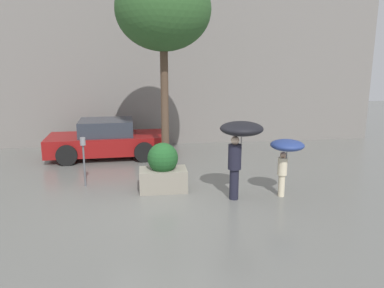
{
  "coord_description": "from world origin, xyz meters",
  "views": [
    {
      "loc": [
        -0.29,
        -8.17,
        3.28
      ],
      "look_at": [
        0.96,
        1.6,
        1.05
      ],
      "focal_mm": 35.0,
      "sensor_mm": 36.0,
      "label": 1
    }
  ],
  "objects": [
    {
      "name": "person_adult",
      "position": [
        1.89,
        0.1,
        1.51
      ],
      "size": [
        1.0,
        1.0,
        1.89
      ],
      "rotation": [
        0.0,
        0.0,
        -0.26
      ],
      "color": "#1E1E2D",
      "rests_on": "ground"
    },
    {
      "name": "planter_box",
      "position": [
        0.14,
        0.96,
        0.56
      ],
      "size": [
        1.2,
        0.78,
        1.24
      ],
      "color": "gray",
      "rests_on": "ground"
    },
    {
      "name": "parked_car_near",
      "position": [
        -1.59,
        4.59,
        0.6
      ],
      "size": [
        4.0,
        2.07,
        1.29
      ],
      "rotation": [
        0.0,
        0.0,
        1.62
      ],
      "color": "maroon",
      "rests_on": "ground"
    },
    {
      "name": "building_facade",
      "position": [
        0.0,
        6.5,
        3.0
      ],
      "size": [
        18.0,
        0.3,
        6.0
      ],
      "color": "gray",
      "rests_on": "ground"
    },
    {
      "name": "person_child",
      "position": [
        3.03,
        0.1,
        1.17
      ],
      "size": [
        0.8,
        0.8,
        1.43
      ],
      "rotation": [
        0.0,
        0.0,
        -0.99
      ],
      "color": "beige",
      "rests_on": "ground"
    },
    {
      "name": "parking_meter",
      "position": [
        -1.89,
        1.54,
        0.94
      ],
      "size": [
        0.14,
        0.14,
        1.32
      ],
      "color": "#595B60",
      "rests_on": "ground"
    },
    {
      "name": "ground_plane",
      "position": [
        0.0,
        0.0,
        0.0
      ],
      "size": [
        40.0,
        40.0,
        0.0
      ],
      "primitive_type": "plane",
      "color": "slate"
    },
    {
      "name": "street_tree",
      "position": [
        0.29,
        2.49,
        4.57
      ],
      "size": [
        2.61,
        2.61,
        5.71
      ],
      "color": "brown",
      "rests_on": "ground"
    }
  ]
}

